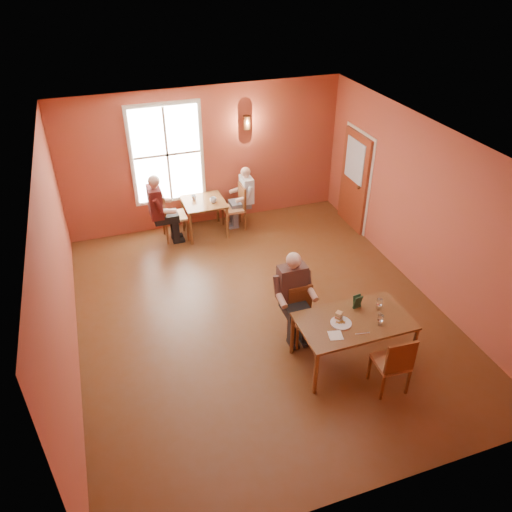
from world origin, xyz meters
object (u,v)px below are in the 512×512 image
object	(u,v)px
chair_diner_main	(304,317)
diner_maroon	(172,207)
diner_white	(235,201)
diner_main	(306,305)
second_table	(205,217)
chair_diner_maroon	(174,215)
chair_diner_white	(234,208)
main_table	(352,340)
chair_empty	(391,361)

from	to	relation	value
chair_diner_main	diner_maroon	xyz separation A→B (m)	(-1.31, 3.84, 0.28)
diner_maroon	diner_white	bearing A→B (deg)	90.00
diner_main	second_table	xyz separation A→B (m)	(-0.63, 3.87, -0.34)
chair_diner_maroon	diner_maroon	size ratio (longest dim) A/B	0.73
chair_diner_main	diner_maroon	bearing A→B (deg)	-71.08
second_table	diner_white	world-z (taller)	diner_white
chair_diner_main	chair_diner_white	distance (m)	3.84
diner_white	diner_maroon	world-z (taller)	diner_maroon
main_table	diner_main	world-z (taller)	diner_main
chair_empty	chair_diner_main	bearing A→B (deg)	123.33
chair_empty	diner_maroon	world-z (taller)	diner_maroon
diner_main	chair_diner_maroon	size ratio (longest dim) A/B	1.33
chair_diner_white	diner_maroon	xyz separation A→B (m)	(-1.33, 0.00, 0.24)
diner_main	chair_diner_white	size ratio (longest dim) A/B	1.45
second_table	chair_diner_main	bearing A→B (deg)	-80.60
main_table	chair_diner_white	world-z (taller)	chair_diner_white
main_table	second_table	size ratio (longest dim) A/B	1.93
chair_diner_main	diner_main	xyz separation A→B (m)	(0.00, -0.03, 0.26)
diner_maroon	chair_diner_main	bearing A→B (deg)	18.92
diner_main	second_table	world-z (taller)	diner_main
diner_white	diner_maroon	bearing A→B (deg)	90.00
second_table	diner_maroon	world-z (taller)	diner_maroon
chair_diner_maroon	diner_maroon	bearing A→B (deg)	-90.00
main_table	chair_diner_maroon	world-z (taller)	chair_diner_maroon
diner_white	diner_maroon	size ratio (longest dim) A/B	0.88
main_table	chair_diner_main	size ratio (longest dim) A/B	1.80
chair_diner_maroon	diner_white	bearing A→B (deg)	90.00
chair_diner_white	diner_white	size ratio (longest dim) A/B	0.76
chair_diner_maroon	second_table	bearing A→B (deg)	90.00
chair_diner_main	chair_diner_maroon	distance (m)	4.05
main_table	chair_empty	world-z (taller)	chair_empty
diner_main	chair_diner_main	bearing A→B (deg)	-90.00
diner_main	chair_empty	bearing A→B (deg)	120.43
chair_diner_main	diner_main	size ratio (longest dim) A/B	0.64
chair_diner_main	second_table	bearing A→B (deg)	-80.60
diner_maroon	chair_diner_white	bearing A→B (deg)	90.00
chair_diner_white	main_table	bearing A→B (deg)	-173.83
chair_diner_white	diner_white	xyz separation A→B (m)	(0.03, 0.00, 0.16)
chair_diner_main	chair_diner_maroon	size ratio (longest dim) A/B	0.85
chair_diner_main	diner_white	distance (m)	3.84
main_table	chair_diner_maroon	bearing A→B (deg)	111.70
chair_diner_main	diner_maroon	world-z (taller)	diner_maroon
chair_diner_main	diner_white	bearing A→B (deg)	-90.67
chair_diner_main	second_table	distance (m)	3.89
chair_diner_main	chair_diner_white	size ratio (longest dim) A/B	0.93
second_table	chair_diner_maroon	size ratio (longest dim) A/B	0.79
chair_diner_white	diner_maroon	world-z (taller)	diner_maroon
chair_diner_main	diner_maroon	distance (m)	4.06
chair_diner_white	diner_maroon	distance (m)	1.35
main_table	diner_main	size ratio (longest dim) A/B	1.15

